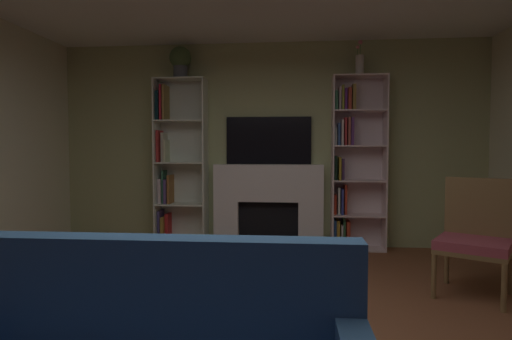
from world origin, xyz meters
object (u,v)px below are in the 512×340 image
Objects in this scene: potted_plant at (180,60)px; coffee_table at (187,315)px; bookshelf_right at (352,164)px; armchair at (475,235)px; vase_with_flowers at (360,64)px; tv at (269,141)px; fireplace at (268,204)px; bookshelf_left at (176,164)px.

potted_plant is 3.97m from coffee_table.
bookshelf_right is 5.28× the size of potted_plant.
potted_plant reaches higher than armchair.
vase_with_flowers is at bearing 116.47° from armchair.
bookshelf_right is 2.16× the size of armchair.
vase_with_flowers reaches higher than potted_plant.
vase_with_flowers is (1.18, -0.12, 0.98)m from tv.
potted_plant is at bearing -179.06° from bookshelf_right.
fireplace is at bearing 179.32° from bookshelf_right.
potted_plant is (0.09, -0.04, 1.40)m from bookshelf_left.
bookshelf_left is (-1.26, -0.08, -0.32)m from tv.
potted_plant is 0.52× the size of coffee_table.
potted_plant is 2.36m from vase_with_flowers.
bookshelf_left is at bearing 179.11° from vase_with_flowers.
fireplace is 3.28m from coffee_table.
bookshelf_right is 1.30m from vase_with_flowers.
vase_with_flowers reaches higher than fireplace.
vase_with_flowers is at bearing -0.89° from bookshelf_left.
potted_plant reaches higher than bookshelf_left.
vase_with_flowers reaches higher than armchair.
fireplace is 1.22m from bookshelf_right.
tv is at bearing 90.00° from fireplace.
coffee_table is at bearing -73.85° from potted_plant.
vase_with_flowers reaches higher than bookshelf_left.
armchair is (3.25, -1.66, -0.57)m from bookshelf_left.
bookshelf_right is at bearing 67.55° from coffee_table.
tv is 1.31m from bookshelf_left.
coffee_table is (-1.34, -3.25, -0.76)m from bookshelf_right.
armchair is at bearing -27.05° from bookshelf_left.
coffee_table is (1.02, -3.25, -0.75)m from bookshelf_left.
potted_plant is at bearing 179.98° from vase_with_flowers.
bookshelf_right is at bearing 0.01° from bookshelf_left.
bookshelf_left is 3.49m from coffee_table.
armchair is 2.75m from coffee_table.
bookshelf_left is 1.40m from potted_plant.
tv is (0.00, 0.07, 0.85)m from fireplace.
potted_plant is at bearing 106.15° from coffee_table.
fireplace is 3.66× the size of potted_plant.
bookshelf_right is 1.97m from armchair.
vase_with_flowers is 2.60m from armchair.
potted_plant reaches higher than tv.
fireplace is 2.60m from armchair.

